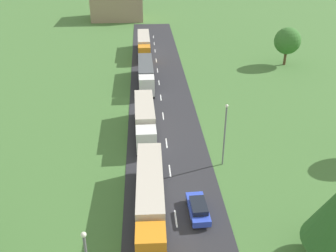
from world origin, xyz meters
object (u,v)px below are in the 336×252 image
truck_lead (150,195)px  truck_second (145,118)px  tree_pine (287,41)px  distant_building (118,5)px  truck_fourth (144,44)px  lamppost_second (225,132)px  truck_third (146,73)px  car_second (198,208)px

truck_lead → truck_second: bearing=91.1°
tree_pine → distant_building: 57.92m
truck_lead → truck_fourth: truck_fourth is taller
truck_lead → truck_second: 16.24m
lamppost_second → distant_building: distant_building is taller
truck_second → lamppost_second: bearing=-43.1°
truck_third → distant_building: size_ratio=0.95×
lamppost_second → tree_pine: (19.28, 35.04, 0.53)m
car_second → tree_pine: bearing=61.9°
truck_lead → distant_building: size_ratio=0.97×
truck_fourth → distant_building: distant_building is taller
truck_fourth → truck_third: bearing=-89.5°
distant_building → truck_third: bearing=-82.2°
lamppost_second → tree_pine: bearing=61.2°
truck_second → lamppost_second: lamppost_second is taller
truck_lead → truck_second: size_ratio=1.16×
truck_lead → truck_third: size_ratio=1.02×
truck_second → car_second: (4.80, -16.90, -1.33)m
car_second → distant_building: (-11.97, 89.57, 3.06)m
truck_third → distant_building: 55.36m
lamppost_second → distant_building: bearing=101.2°
truck_second → truck_lead: bearing=-88.9°
car_second → truck_second: bearing=105.9°
truck_third → truck_fourth: bearing=90.5°
car_second → lamppost_second: bearing=64.9°
lamppost_second → truck_lead: bearing=-137.0°
car_second → lamppost_second: (4.04, 8.62, 3.45)m
distant_building → car_second: bearing=-82.4°
truck_second → truck_fourth: size_ratio=0.87×
truck_lead → car_second: truck_lead is taller
truck_third → car_second: (4.42, -34.76, -1.24)m
truck_second → tree_pine: bearing=43.6°
truck_lead → truck_fourth: bearing=90.1°
tree_pine → distant_building: distant_building is taller
truck_lead → truck_fourth: size_ratio=1.01×
truck_second → distant_building: size_ratio=0.83×
truck_lead → tree_pine: 51.28m
truck_third → truck_fourth: truck_fourth is taller
truck_fourth → lamppost_second: lamppost_second is taller
truck_lead → lamppost_second: size_ratio=1.90×
truck_lead → truck_third: (0.08, 34.09, -0.08)m
truck_lead → distant_building: bearing=94.8°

